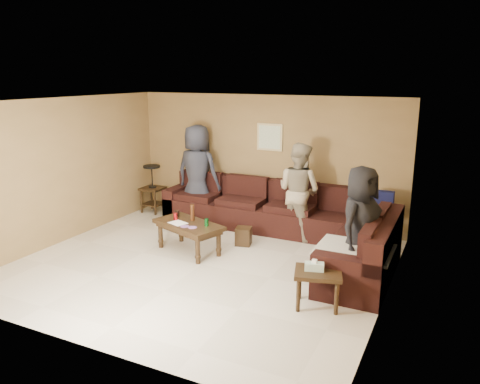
{
  "coord_description": "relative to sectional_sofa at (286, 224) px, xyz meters",
  "views": [
    {
      "loc": [
        3.48,
        -5.84,
        2.88
      ],
      "look_at": [
        0.25,
        0.85,
        1.0
      ],
      "focal_mm": 35.0,
      "sensor_mm": 36.0,
      "label": 1
    }
  ],
  "objects": [
    {
      "name": "person_left",
      "position": [
        -2.1,
        0.55,
        0.63
      ],
      "size": [
        0.95,
        0.63,
        1.92
      ],
      "primitive_type": "imported",
      "rotation": [
        0.0,
        0.0,
        3.12
      ],
      "color": "#2A2D3A",
      "rests_on": "ground"
    },
    {
      "name": "coffee_table",
      "position": [
        -1.28,
        -1.13,
        0.1
      ],
      "size": [
        1.34,
        0.97,
        0.78
      ],
      "rotation": [
        0.0,
        0.0,
        -0.34
      ],
      "color": "#311F10",
      "rests_on": "ground"
    },
    {
      "name": "person_middle",
      "position": [
        0.1,
        0.35,
        0.54
      ],
      "size": [
        1.0,
        0.88,
        1.73
      ],
      "primitive_type": "imported",
      "rotation": [
        0.0,
        0.0,
        2.84
      ],
      "color": "tan",
      "rests_on": "ground"
    },
    {
      "name": "wall_art",
      "position": [
        -0.71,
        0.96,
        1.37
      ],
      "size": [
        0.52,
        0.04,
        0.52
      ],
      "color": "#CEBC80",
      "rests_on": "ground"
    },
    {
      "name": "sectional_sofa",
      "position": [
        0.0,
        0.0,
        0.0
      ],
      "size": [
        4.65,
        2.9,
        0.97
      ],
      "color": "black",
      "rests_on": "ground"
    },
    {
      "name": "waste_bin",
      "position": [
        -0.61,
        -0.44,
        -0.17
      ],
      "size": [
        0.31,
        0.31,
        0.31
      ],
      "primitive_type": "cube",
      "rotation": [
        0.0,
        0.0,
        0.23
      ],
      "color": "#311F10",
      "rests_on": "ground"
    },
    {
      "name": "end_table_left",
      "position": [
        -3.21,
        0.53,
        0.2
      ],
      "size": [
        0.45,
        0.45,
        1.01
      ],
      "rotation": [
        0.0,
        0.0,
        -0.01
      ],
      "color": "#311F10",
      "rests_on": "ground"
    },
    {
      "name": "person_right",
      "position": [
        1.48,
        -1.07,
        0.51
      ],
      "size": [
        0.74,
        0.94,
        1.68
      ],
      "primitive_type": "imported",
      "rotation": [
        0.0,
        0.0,
        1.29
      ],
      "color": "black",
      "rests_on": "ground"
    },
    {
      "name": "side_table_right",
      "position": [
        1.18,
        -2.03,
        0.09
      ],
      "size": [
        0.69,
        0.62,
        0.63
      ],
      "rotation": [
        0.0,
        0.0,
        0.28
      ],
      "color": "#311F10",
      "rests_on": "ground"
    },
    {
      "name": "room",
      "position": [
        -0.81,
        -1.52,
        1.34
      ],
      "size": [
        5.6,
        5.5,
        2.5
      ],
      "color": "beige",
      "rests_on": "ground"
    }
  ]
}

